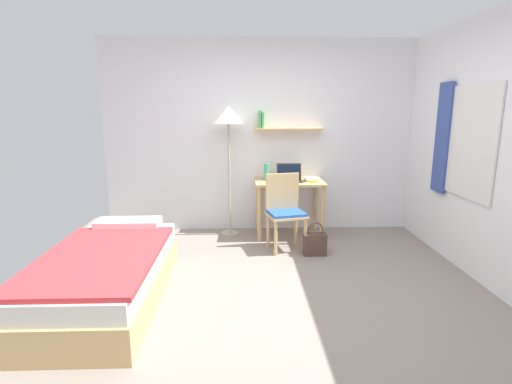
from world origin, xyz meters
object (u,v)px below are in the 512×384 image
(bed, at_px, (107,275))
(desk_chair, at_px, (285,209))
(standing_lamp, at_px, (228,122))
(water_bottle, at_px, (266,172))
(desk, at_px, (289,192))
(handbag, at_px, (315,244))
(book_stack, at_px, (311,179))
(laptop, at_px, (289,177))

(bed, relative_size, desk_chair, 2.09)
(standing_lamp, distance_m, water_bottle, 0.82)
(bed, relative_size, standing_lamp, 1.11)
(desk, bearing_deg, handbag, -74.09)
(book_stack, bearing_deg, standing_lamp, 176.76)
(bed, bearing_deg, handbag, 27.11)
(laptop, height_order, water_bottle, water_bottle)
(desk, xyz_separation_m, handbag, (0.22, -0.77, -0.46))
(desk, height_order, handbag, desk)
(desk_chair, height_order, book_stack, desk_chair)
(desk_chair, relative_size, book_stack, 3.98)
(book_stack, xyz_separation_m, handbag, (-0.07, -0.74, -0.63))
(water_bottle, height_order, handbag, water_bottle)
(laptop, xyz_separation_m, book_stack, (0.29, -0.02, -0.03))
(desk_chair, bearing_deg, laptop, 78.18)
(water_bottle, bearing_deg, desk_chair, -71.30)
(desk_chair, relative_size, water_bottle, 4.01)
(book_stack, bearing_deg, water_bottle, 172.97)
(desk, distance_m, desk_chair, 0.54)
(bed, xyz_separation_m, desk, (1.83, 1.81, 0.36))
(handbag, bearing_deg, desk_chair, 142.96)
(bed, distance_m, handbag, 2.30)
(water_bottle, xyz_separation_m, book_stack, (0.59, -0.07, -0.09))
(standing_lamp, height_order, laptop, standing_lamp)
(desk, distance_m, standing_lamp, 1.22)
(bed, xyz_separation_m, handbag, (2.05, 1.05, -0.10))
(bed, xyz_separation_m, standing_lamp, (1.03, 1.85, 1.27))
(desk, bearing_deg, water_bottle, 170.41)
(desk_chair, bearing_deg, book_stack, 51.37)
(desk_chair, bearing_deg, standing_lamp, 140.99)
(standing_lamp, bearing_deg, desk_chair, -39.01)
(book_stack, relative_size, handbag, 0.58)
(water_bottle, bearing_deg, bed, -129.30)
(book_stack, bearing_deg, desk, 175.73)
(standing_lamp, height_order, water_bottle, standing_lamp)
(laptop, bearing_deg, standing_lamp, 177.22)
(bed, bearing_deg, laptop, 44.81)
(book_stack, bearing_deg, handbag, -95.09)
(laptop, relative_size, book_stack, 1.44)
(desk_chair, xyz_separation_m, laptop, (0.11, 0.52, 0.30))
(water_bottle, bearing_deg, book_stack, -7.03)
(desk, relative_size, laptop, 2.75)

